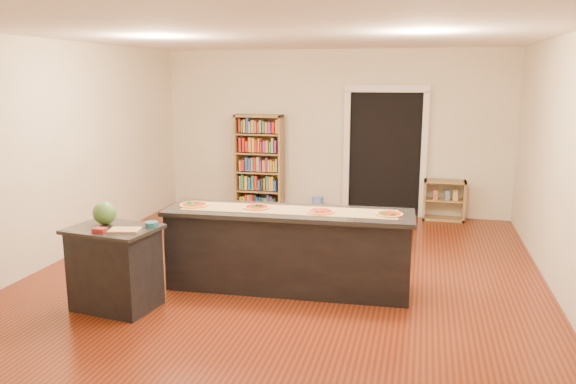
% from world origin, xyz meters
% --- Properties ---
extents(room, '(6.00, 7.00, 2.80)m').
position_xyz_m(room, '(0.00, 0.00, 1.40)').
color(room, beige).
rests_on(room, ground).
extents(doorway, '(1.40, 0.09, 2.21)m').
position_xyz_m(doorway, '(0.90, 3.46, 1.20)').
color(doorway, black).
rests_on(doorway, room).
extents(kitchen_island, '(2.73, 0.74, 0.90)m').
position_xyz_m(kitchen_island, '(0.13, -0.31, 0.45)').
color(kitchen_island, black).
rests_on(kitchen_island, ground).
extents(side_counter, '(0.86, 0.63, 0.85)m').
position_xyz_m(side_counter, '(-1.47, -1.25, 0.43)').
color(side_counter, black).
rests_on(side_counter, ground).
extents(bookshelf, '(0.85, 0.30, 1.69)m').
position_xyz_m(bookshelf, '(-1.28, 3.30, 0.85)').
color(bookshelf, olive).
rests_on(bookshelf, ground).
extents(low_shelf, '(0.67, 0.29, 0.67)m').
position_xyz_m(low_shelf, '(1.91, 3.31, 0.34)').
color(low_shelf, olive).
rests_on(low_shelf, ground).
extents(waste_bin, '(0.21, 0.21, 0.31)m').
position_xyz_m(waste_bin, '(-0.20, 3.21, 0.15)').
color(waste_bin, '#6082D8').
rests_on(waste_bin, ground).
extents(kraft_paper, '(2.39, 0.53, 0.00)m').
position_xyz_m(kraft_paper, '(0.13, -0.29, 0.90)').
color(kraft_paper, '#97784E').
rests_on(kraft_paper, kitchen_island).
extents(watermelon, '(0.24, 0.24, 0.24)m').
position_xyz_m(watermelon, '(-1.61, -1.15, 0.97)').
color(watermelon, '#144214').
rests_on(watermelon, side_counter).
extents(cutting_board, '(0.33, 0.25, 0.02)m').
position_xyz_m(cutting_board, '(-1.28, -1.34, 0.86)').
color(cutting_board, tan).
rests_on(cutting_board, side_counter).
extents(package_red, '(0.13, 0.09, 0.04)m').
position_xyz_m(package_red, '(-1.49, -1.44, 0.88)').
color(package_red, maroon).
rests_on(package_red, side_counter).
extents(package_teal, '(0.13, 0.13, 0.05)m').
position_xyz_m(package_teal, '(-1.10, -1.13, 0.88)').
color(package_teal, '#195966').
rests_on(package_teal, side_counter).
extents(pizza_a, '(0.32, 0.32, 0.02)m').
position_xyz_m(pizza_a, '(-0.96, -0.35, 0.91)').
color(pizza_a, '#DB9B54').
rests_on(pizza_a, kitchen_island).
extents(pizza_b, '(0.29, 0.29, 0.02)m').
position_xyz_m(pizza_b, '(-0.24, -0.29, 0.91)').
color(pizza_b, '#DB9B54').
rests_on(pizza_b, kitchen_island).
extents(pizza_c, '(0.29, 0.29, 0.02)m').
position_xyz_m(pizza_c, '(0.49, -0.32, 0.91)').
color(pizza_c, '#DB9B54').
rests_on(pizza_c, kitchen_island).
extents(pizza_d, '(0.28, 0.28, 0.02)m').
position_xyz_m(pizza_d, '(1.22, -0.27, 0.91)').
color(pizza_d, '#DB9B54').
rests_on(pizza_d, kitchen_island).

